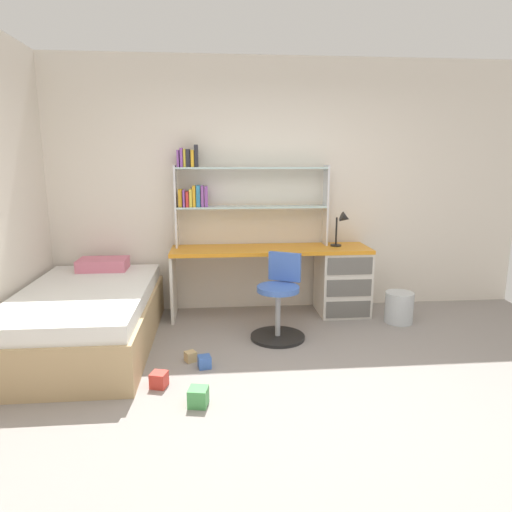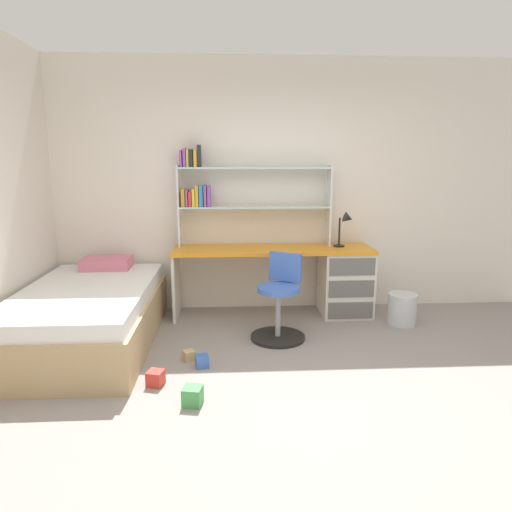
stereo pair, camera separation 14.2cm
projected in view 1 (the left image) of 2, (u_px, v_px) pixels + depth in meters
ground_plane at (307, 405)px, 3.22m from camera, size 5.82×5.43×0.02m
room_shell at (150, 195)px, 3.96m from camera, size 5.82×5.43×2.76m
desk at (323, 276)px, 5.04m from camera, size 2.13×0.55×0.75m
bookshelf_hutch at (229, 189)px, 4.91m from camera, size 1.65×0.22×1.08m
desk_lamp at (343, 223)px, 4.95m from camera, size 0.20×0.17×0.38m
swivel_chair at (279, 305)px, 4.36m from camera, size 0.52×0.52×0.81m
bed_platform at (86, 318)px, 4.17m from camera, size 1.17×2.02×0.66m
waste_bin at (399, 307)px, 4.80m from camera, size 0.29×0.29×0.32m
toy_block_green_0 at (198, 397)px, 3.18m from camera, size 0.15×0.15×0.13m
toy_block_blue_1 at (204, 362)px, 3.76m from camera, size 0.12×0.12×0.10m
toy_block_natural_2 at (191, 356)px, 3.89m from camera, size 0.12×0.12×0.09m
toy_block_red_3 at (159, 380)px, 3.44m from camera, size 0.14×0.14×0.11m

